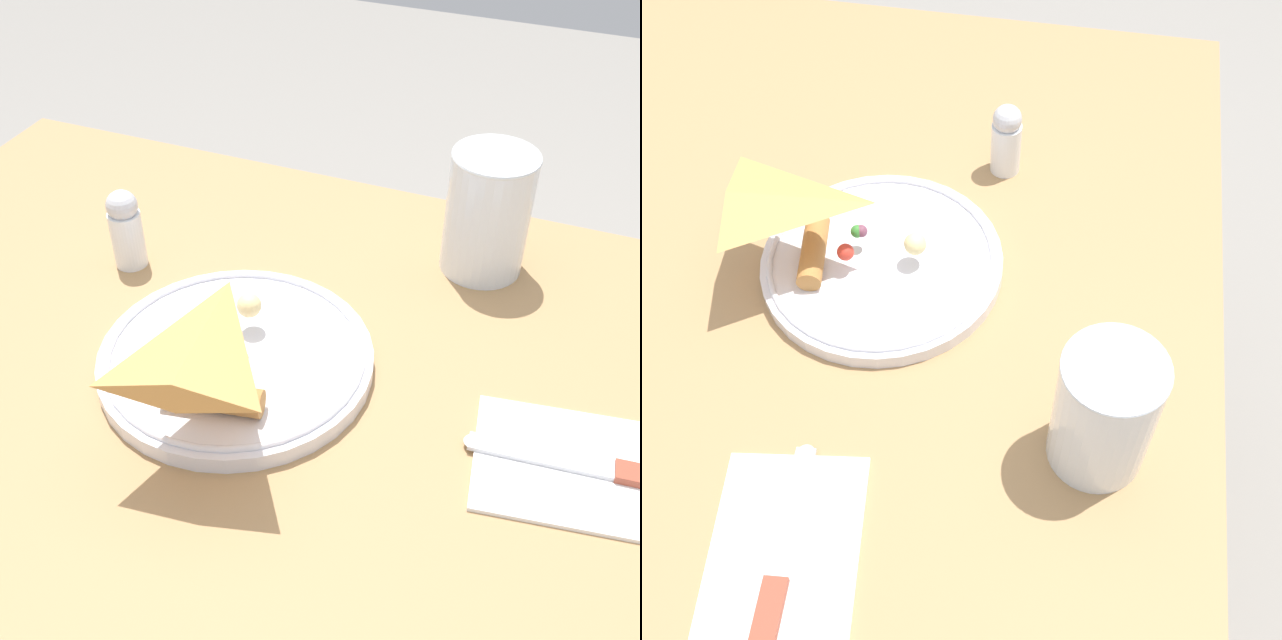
# 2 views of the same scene
# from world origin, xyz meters

# --- Properties ---
(dining_table) EXTENTS (1.14, 0.84, 0.70)m
(dining_table) POSITION_xyz_m (0.00, 0.00, 0.61)
(dining_table) COLOR #A87F51
(dining_table) RESTS_ON ground_plane
(plate_pizza) EXTENTS (0.24, 0.24, 0.05)m
(plate_pizza) POSITION_xyz_m (0.11, -0.08, 0.72)
(plate_pizza) COLOR white
(plate_pizza) RESTS_ON dining_table
(milk_glass) EXTENTS (0.08, 0.08, 0.13)m
(milk_glass) POSITION_xyz_m (-0.05, -0.31, 0.76)
(milk_glass) COLOR white
(milk_glass) RESTS_ON dining_table
(napkin_folded) EXTENTS (0.19, 0.14, 0.00)m
(napkin_folded) POSITION_xyz_m (-0.19, -0.08, 0.70)
(napkin_folded) COLOR white
(napkin_folded) RESTS_ON dining_table
(butter_knife) EXTENTS (0.19, 0.04, 0.01)m
(butter_knife) POSITION_xyz_m (-0.20, -0.08, 0.71)
(butter_knife) COLOR #99422D
(butter_knife) RESTS_ON napkin_folded
(salt_shaker) EXTENTS (0.03, 0.03, 0.09)m
(salt_shaker) POSITION_xyz_m (0.28, -0.18, 0.75)
(salt_shaker) COLOR white
(salt_shaker) RESTS_ON dining_table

